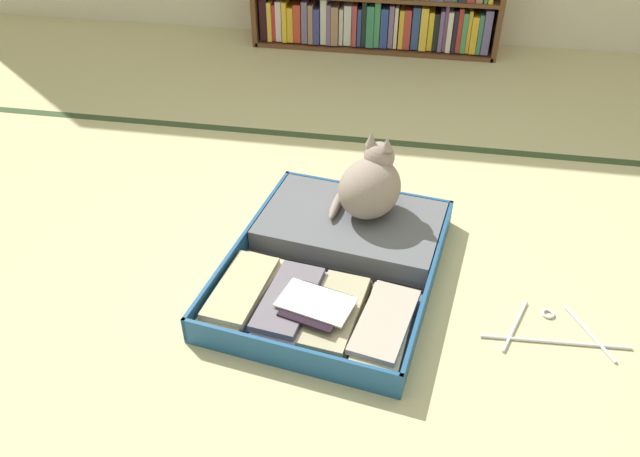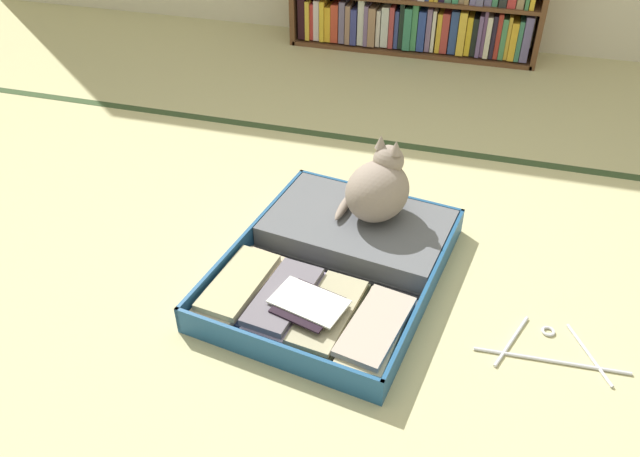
{
  "view_description": "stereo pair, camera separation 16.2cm",
  "coord_description": "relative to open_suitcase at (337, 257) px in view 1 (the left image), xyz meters",
  "views": [
    {
      "loc": [
        0.15,
        -1.41,
        1.38
      ],
      "look_at": [
        -0.12,
        0.11,
        0.21
      ],
      "focal_mm": 34.82,
      "sensor_mm": 36.0,
      "label": 1
    },
    {
      "loc": [
        0.31,
        -1.37,
        1.38
      ],
      "look_at": [
        -0.12,
        0.11,
        0.21
      ],
      "focal_mm": 34.82,
      "sensor_mm": 36.0,
      "label": 2
    }
  ],
  "objects": [
    {
      "name": "clothes_hanger",
      "position": [
        0.69,
        -0.19,
        -0.04
      ],
      "size": [
        0.44,
        0.23,
        0.01
      ],
      "color": "silver",
      "rests_on": "ground_plane"
    },
    {
      "name": "tatami_border",
      "position": [
        0.07,
        0.89,
        -0.04
      ],
      "size": [
        4.8,
        0.05,
        0.0
      ],
      "color": "#334828",
      "rests_on": "ground_plane"
    },
    {
      "name": "black_cat",
      "position": [
        0.08,
        0.21,
        0.16
      ],
      "size": [
        0.29,
        0.31,
        0.29
      ],
      "color": "gray",
      "rests_on": "open_suitcase"
    },
    {
      "name": "open_suitcase",
      "position": [
        0.0,
        0.0,
        0.0
      ],
      "size": [
        0.77,
        0.94,
        0.1
      ],
      "color": "#1F5182",
      "rests_on": "ground_plane"
    },
    {
      "name": "ground_plane",
      "position": [
        0.07,
        -0.19,
        -0.04
      ],
      "size": [
        10.0,
        10.0,
        0.0
      ],
      "primitive_type": "plane",
      "color": "#C6BE88"
    }
  ]
}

